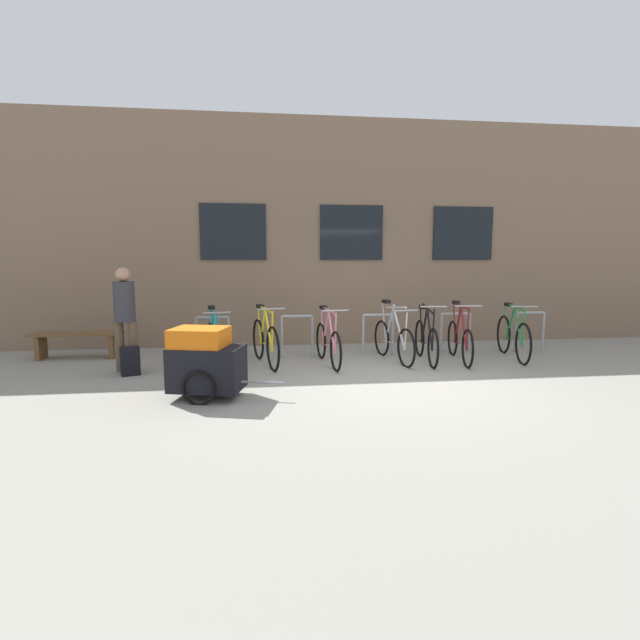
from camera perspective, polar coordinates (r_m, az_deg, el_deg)
ground_plane at (r=7.12m, az=8.54°, el=-7.31°), size 42.00×42.00×0.00m
storefront_building at (r=13.15m, az=1.08°, el=9.60°), size 28.00×6.39×4.61m
bike_rack at (r=8.90m, az=6.93°, el=-1.18°), size 6.61×0.05×0.78m
bicycle_pink at (r=8.16m, az=0.95°, el=-2.69°), size 0.44×1.70×1.00m
bicycle_maroon at (r=8.75m, az=16.31°, el=-2.25°), size 0.45×1.69×1.05m
bicycle_green at (r=9.31m, az=22.00°, el=-1.83°), size 0.49×1.75×1.02m
bicycle_teal at (r=8.24m, az=-12.47°, el=-2.71°), size 0.51×1.63×1.00m
bicycle_silver at (r=8.52m, az=8.72°, el=-2.30°), size 0.44×1.71×1.07m
bicycle_black at (r=8.57m, az=12.51°, el=-2.33°), size 0.44×1.70×1.04m
bicycle_yellow at (r=8.19m, az=-6.56°, el=-2.51°), size 0.55×1.71×1.02m
bike_trailer at (r=6.36m, az=-13.47°, el=-4.84°), size 1.48×0.81×0.93m
wooden_bench at (r=9.64m, az=-26.98°, el=-2.07°), size 1.55×0.40×0.48m
person_by_bench at (r=8.13m, az=-22.25°, el=0.85°), size 0.36×0.32×1.65m
backpack at (r=7.96m, az=-21.69°, el=-4.57°), size 0.33×0.28×0.44m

